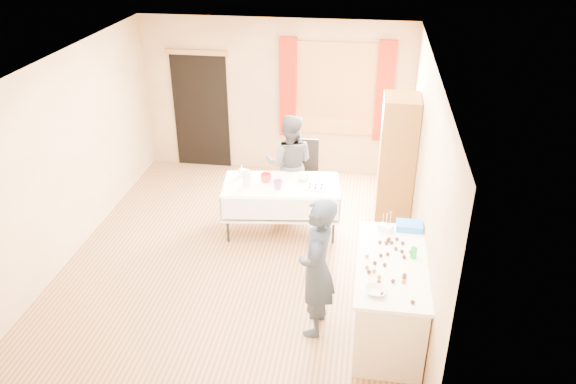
% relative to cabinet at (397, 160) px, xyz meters
% --- Properties ---
extents(floor, '(4.50, 5.50, 0.02)m').
position_rel_cabinet_xyz_m(floor, '(-1.99, -1.31, -0.95)').
color(floor, '#9E7047').
rests_on(floor, ground).
extents(ceiling, '(4.50, 5.50, 0.02)m').
position_rel_cabinet_xyz_m(ceiling, '(-1.99, -1.31, 1.67)').
color(ceiling, white).
rests_on(ceiling, floor).
extents(wall_back, '(4.50, 0.02, 2.60)m').
position_rel_cabinet_xyz_m(wall_back, '(-1.99, 1.45, 0.36)').
color(wall_back, tan).
rests_on(wall_back, floor).
extents(wall_front, '(4.50, 0.02, 2.60)m').
position_rel_cabinet_xyz_m(wall_front, '(-1.99, -4.07, 0.36)').
color(wall_front, tan).
rests_on(wall_front, floor).
extents(wall_left, '(0.02, 5.50, 2.60)m').
position_rel_cabinet_xyz_m(wall_left, '(-4.25, -1.31, 0.36)').
color(wall_left, tan).
rests_on(wall_left, floor).
extents(wall_right, '(0.02, 5.50, 2.60)m').
position_rel_cabinet_xyz_m(wall_right, '(0.27, -1.31, 0.36)').
color(wall_right, tan).
rests_on(wall_right, floor).
extents(window_frame, '(1.32, 0.06, 1.52)m').
position_rel_cabinet_xyz_m(window_frame, '(-0.99, 1.41, 0.56)').
color(window_frame, olive).
rests_on(window_frame, wall_back).
extents(window_pane, '(1.20, 0.02, 1.40)m').
position_rel_cabinet_xyz_m(window_pane, '(-0.99, 1.40, 0.56)').
color(window_pane, white).
rests_on(window_pane, wall_back).
extents(curtain_left, '(0.28, 0.06, 1.65)m').
position_rel_cabinet_xyz_m(curtain_left, '(-1.77, 1.36, 0.56)').
color(curtain_left, maroon).
rests_on(curtain_left, wall_back).
extents(curtain_right, '(0.28, 0.06, 1.65)m').
position_rel_cabinet_xyz_m(curtain_right, '(-0.21, 1.36, 0.56)').
color(curtain_right, maroon).
rests_on(curtain_right, wall_back).
extents(doorway, '(0.95, 0.04, 2.00)m').
position_rel_cabinet_xyz_m(doorway, '(-3.29, 1.42, 0.06)').
color(doorway, black).
rests_on(doorway, floor).
extents(door_lintel, '(1.05, 0.06, 0.08)m').
position_rel_cabinet_xyz_m(door_lintel, '(-3.29, 1.39, 1.08)').
color(door_lintel, olive).
rests_on(door_lintel, wall_back).
extents(cabinet, '(0.50, 0.60, 1.88)m').
position_rel_cabinet_xyz_m(cabinet, '(0.00, 0.00, 0.00)').
color(cabinet, brown).
rests_on(cabinet, floor).
extents(counter, '(0.75, 1.58, 0.91)m').
position_rel_cabinet_xyz_m(counter, '(-0.10, -2.52, -0.49)').
color(counter, beige).
rests_on(counter, floor).
extents(party_table, '(1.70, 1.01, 0.75)m').
position_rel_cabinet_xyz_m(party_table, '(-1.58, -0.60, -0.49)').
color(party_table, black).
rests_on(party_table, floor).
extents(chair, '(0.41, 0.41, 0.98)m').
position_rel_cabinet_xyz_m(chair, '(-1.36, 0.35, -0.65)').
color(chair, black).
rests_on(chair, floor).
extents(girl, '(0.64, 0.46, 1.62)m').
position_rel_cabinet_xyz_m(girl, '(-0.88, -2.60, -0.13)').
color(girl, '#1F293B').
rests_on(girl, floor).
extents(woman, '(0.76, 0.60, 1.52)m').
position_rel_cabinet_xyz_m(woman, '(-1.55, 0.04, -0.18)').
color(woman, black).
rests_on(woman, floor).
extents(soda_can, '(0.09, 0.09, 0.12)m').
position_rel_cabinet_xyz_m(soda_can, '(0.11, -2.40, 0.03)').
color(soda_can, '#169627').
rests_on(soda_can, counter).
extents(mixing_bowl, '(0.24, 0.24, 0.05)m').
position_rel_cabinet_xyz_m(mixing_bowl, '(-0.27, -3.06, -0.00)').
color(mixing_bowl, white).
rests_on(mixing_bowl, counter).
extents(foam_block, '(0.18, 0.15, 0.08)m').
position_rel_cabinet_xyz_m(foam_block, '(-0.17, -1.92, 0.01)').
color(foam_block, white).
rests_on(foam_block, counter).
extents(blue_basket, '(0.30, 0.21, 0.08)m').
position_rel_cabinet_xyz_m(blue_basket, '(0.10, -1.83, 0.01)').
color(blue_basket, blue).
rests_on(blue_basket, counter).
extents(pitcher, '(0.12, 0.12, 0.22)m').
position_rel_cabinet_xyz_m(pitcher, '(-2.03, -0.74, -0.08)').
color(pitcher, silver).
rests_on(pitcher, party_table).
extents(cup_red, '(0.18, 0.18, 0.12)m').
position_rel_cabinet_xyz_m(cup_red, '(-1.79, -0.58, -0.13)').
color(cup_red, red).
rests_on(cup_red, party_table).
extents(cup_rainbow, '(0.23, 0.23, 0.12)m').
position_rel_cabinet_xyz_m(cup_rainbow, '(-1.59, -0.77, -0.13)').
color(cup_rainbow, red).
rests_on(cup_rainbow, party_table).
extents(small_bowl, '(0.19, 0.19, 0.06)m').
position_rel_cabinet_xyz_m(small_bowl, '(-1.29, -0.44, -0.16)').
color(small_bowl, white).
rests_on(small_bowl, party_table).
extents(pastry_tray, '(0.30, 0.22, 0.02)m').
position_rel_cabinet_xyz_m(pastry_tray, '(-1.09, -0.67, -0.18)').
color(pastry_tray, white).
rests_on(pastry_tray, party_table).
extents(bottle, '(0.08, 0.08, 0.17)m').
position_rel_cabinet_xyz_m(bottle, '(-2.16, -0.46, -0.10)').
color(bottle, white).
rests_on(bottle, party_table).
extents(cake_balls, '(0.50, 1.12, 0.04)m').
position_rel_cabinet_xyz_m(cake_balls, '(-0.14, -2.54, -0.01)').
color(cake_balls, '#3F2314').
rests_on(cake_balls, counter).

